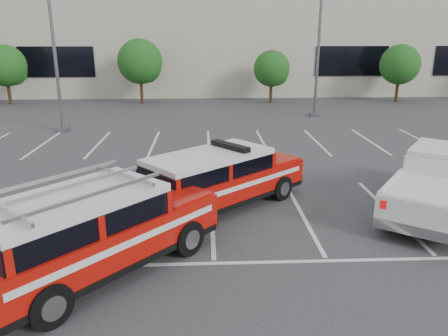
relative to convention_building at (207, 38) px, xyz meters
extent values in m
plane|color=#313133|center=(-0.18, -31.86, -4.72)|extent=(120.00, 120.00, 0.00)
cube|color=silver|center=(-0.18, -27.36, -4.71)|extent=(23.00, 15.00, 0.01)
cube|color=#B6AC9A|center=(-0.18, 0.14, -0.72)|extent=(60.00, 15.00, 8.00)
cube|color=gray|center=(-0.18, 0.14, 3.43)|extent=(60.00, 15.00, 0.30)
cylinder|color=#3F2B19|center=(-15.18, -9.86, -3.88)|extent=(0.24, 0.24, 1.67)
sphere|color=#154612|center=(-15.18, -9.86, -1.84)|extent=(3.07, 3.07, 3.07)
sphere|color=#154612|center=(-14.78, -9.66, -2.30)|extent=(2.05, 2.05, 2.05)
cylinder|color=#3F2B19|center=(-5.18, -9.86, -3.80)|extent=(0.24, 0.24, 1.84)
sphere|color=#154612|center=(-5.18, -9.86, -1.56)|extent=(3.37, 3.37, 3.37)
sphere|color=#154612|center=(-4.78, -9.66, -2.07)|extent=(2.24, 2.24, 2.24)
cylinder|color=#3F2B19|center=(4.82, -9.86, -3.96)|extent=(0.24, 0.24, 1.51)
sphere|color=#154612|center=(4.82, -9.86, -2.11)|extent=(2.77, 2.77, 2.77)
sphere|color=#154612|center=(5.22, -9.66, -2.53)|extent=(1.85, 1.85, 1.85)
cylinder|color=#3F2B19|center=(14.82, -9.86, -3.88)|extent=(0.24, 0.24, 1.67)
sphere|color=#154612|center=(14.82, -9.86, -1.84)|extent=(3.07, 3.07, 3.07)
sphere|color=#154612|center=(15.22, -9.66, -2.30)|extent=(2.05, 2.05, 2.05)
cube|color=#59595E|center=(-8.18, -19.86, -4.62)|extent=(0.60, 0.60, 0.20)
cylinder|color=#59595E|center=(-8.18, -19.86, 0.28)|extent=(0.18, 0.18, 10.00)
cube|color=#59595E|center=(6.82, -15.86, -4.62)|extent=(0.60, 0.60, 0.20)
cylinder|color=#59595E|center=(6.82, -15.86, 0.28)|extent=(0.18, 0.18, 10.00)
cube|color=#AD0F08|center=(0.15, -31.08, -3.96)|extent=(5.51, 5.11, 0.84)
cube|color=black|center=(-0.24, -31.41, -3.31)|extent=(4.18, 3.94, 0.44)
cube|color=silver|center=(-0.24, -31.41, -3.01)|extent=(4.10, 3.86, 0.16)
cube|color=black|center=(0.42, -30.85, -2.85)|extent=(1.18, 1.32, 0.15)
cube|color=silver|center=(6.66, -31.77, -3.92)|extent=(5.31, 6.13, 0.88)
cube|color=black|center=(6.99, -31.33, -3.25)|extent=(2.83, 2.88, 0.46)
cube|color=silver|center=(6.99, -31.33, -2.94)|extent=(2.77, 2.82, 0.17)
cube|color=#AD0F08|center=(-2.78, -34.85, -3.88)|extent=(5.42, 5.62, 0.92)
cube|color=black|center=(-3.15, -35.26, -3.18)|extent=(4.10, 4.20, 0.48)
cube|color=silver|center=(-3.15, -35.26, -2.85)|extent=(4.01, 4.12, 0.18)
cube|color=#A5A5A8|center=(-3.15, -35.26, -2.54)|extent=(3.89, 3.97, 0.07)
camera|label=1|loc=(-0.35, -43.87, 0.47)|focal=35.00mm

